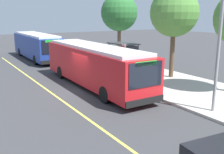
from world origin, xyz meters
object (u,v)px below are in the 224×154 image
object	(u,v)px
transit_bus_second	(36,45)
waiting_bench	(123,65)
route_sign_post	(124,56)
pedestrian_commuter	(125,64)
transit_bus_main	(94,64)

from	to	relation	value
transit_bus_second	waiting_bench	world-z (taller)	transit_bus_second
route_sign_post	pedestrian_commuter	xyz separation A→B (m)	(-1.05, 0.85, -0.84)
waiting_bench	pedestrian_commuter	xyz separation A→B (m)	(1.87, -1.07, 0.48)
transit_bus_main	route_sign_post	xyz separation A→B (m)	(-0.12, 2.66, 0.34)
pedestrian_commuter	transit_bus_second	bearing A→B (deg)	-165.46
route_sign_post	pedestrian_commuter	distance (m)	1.59
waiting_bench	pedestrian_commuter	size ratio (longest dim) A/B	0.95
transit_bus_main	pedestrian_commuter	bearing A→B (deg)	108.34
waiting_bench	pedestrian_commuter	distance (m)	2.21
waiting_bench	route_sign_post	world-z (taller)	route_sign_post
transit_bus_main	transit_bus_second	xyz separation A→B (m)	(-14.26, 0.12, -0.00)
transit_bus_main	waiting_bench	xyz separation A→B (m)	(-3.04, 4.58, -0.98)
transit_bus_second	route_sign_post	bearing A→B (deg)	10.19
transit_bus_main	route_sign_post	world-z (taller)	same
transit_bus_main	transit_bus_second	size ratio (longest dim) A/B	1.03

